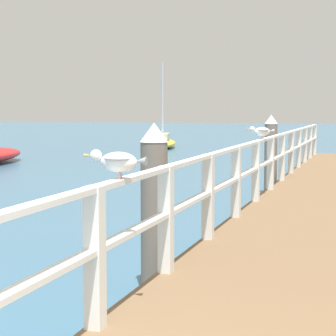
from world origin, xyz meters
name	(u,v)px	position (x,y,z in m)	size (l,w,h in m)	color
pier_deck	(334,204)	(0.00, 10.11, 0.22)	(2.45, 20.23, 0.44)	brown
pier_railing	(271,157)	(-1.14, 10.11, 1.04)	(0.12, 18.75, 0.97)	silver
dock_piling_near	(154,207)	(-1.52, 4.68, 0.90)	(0.29, 0.29, 1.78)	#6B6056
dock_piling_far	(271,155)	(-1.52, 12.65, 0.90)	(0.29, 0.29, 1.78)	#6B6056
seagull_foreground	(118,161)	(-1.15, 2.79, 1.54)	(0.48, 0.19, 0.21)	white
seagull_background	(262,131)	(-1.15, 9.12, 1.54)	(0.43, 0.29, 0.21)	white
boat_4	(162,142)	(-9.04, 27.68, 0.29)	(2.15, 4.20, 4.14)	gold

